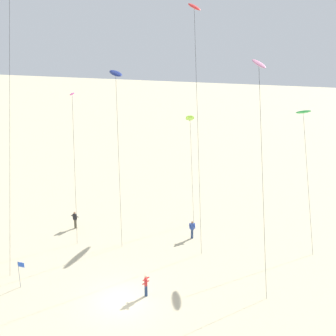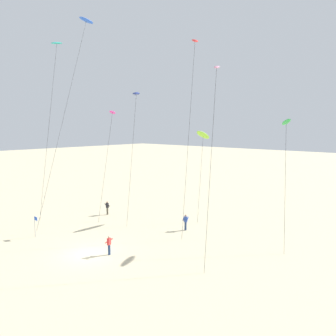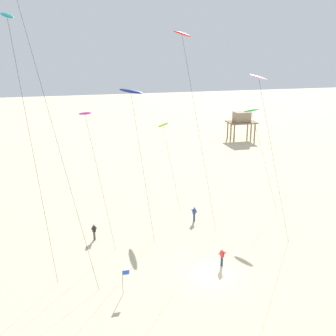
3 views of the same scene
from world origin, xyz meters
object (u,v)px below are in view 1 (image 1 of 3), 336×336
(kite_magenta, at_px, (72,98))
(kite_flyer_nearest, at_px, (75,219))
(kite_flyer_middle, at_px, (192,229))
(kite_lime, at_px, (190,119))
(marker_flag, at_px, (20,269))
(kite_navy, at_px, (116,74))
(kite_pink, at_px, (259,70))
(kite_green, at_px, (303,114))
(kite_red, at_px, (194,11))
(kite_flyer_furthest, at_px, (146,285))

(kite_magenta, distance_m, kite_flyer_nearest, 11.31)
(kite_magenta, xyz_separation_m, kite_flyer_middle, (11.11, 0.57, -11.26))
(kite_lime, xyz_separation_m, marker_flag, (-7.47, -17.30, -8.27))
(kite_magenta, bearing_deg, kite_lime, 34.74)
(kite_navy, relative_size, kite_flyer_nearest, 8.83)
(kite_pink, distance_m, kite_navy, 12.40)
(kite_green, relative_size, marker_flag, 5.54)
(kite_flyer_nearest, height_order, kite_flyer_middle, same)
(kite_navy, bearing_deg, kite_flyer_middle, 4.76)
(kite_red, xyz_separation_m, marker_flag, (-8.67, -13.95, -17.92))
(kite_flyer_middle, height_order, kite_flyer_furthest, same)
(kite_pink, bearing_deg, kite_red, 140.26)
(kite_lime, height_order, kite_flyer_nearest, kite_lime)
(kite_flyer_nearest, relative_size, marker_flag, 0.80)
(kite_navy, xyz_separation_m, kite_flyer_middle, (6.76, 0.56, -13.47))
(kite_pink, distance_m, marker_flag, 22.09)
(kite_flyer_nearest, distance_m, marker_flag, 10.03)
(kite_pink, xyz_separation_m, kite_magenta, (-16.51, 2.25, -3.08))
(kite_green, height_order, kite_lime, kite_green)
(kite_flyer_furthest, bearing_deg, kite_flyer_middle, 86.45)
(kite_green, distance_m, kite_magenta, 20.22)
(kite_navy, distance_m, kite_lime, 9.11)
(kite_red, distance_m, marker_flag, 24.31)
(kite_lime, relative_size, kite_flyer_middle, 6.30)
(kite_red, bearing_deg, kite_green, 12.95)
(kite_red, xyz_separation_m, kite_magenta, (-10.27, -2.94, -7.26))
(kite_red, bearing_deg, marker_flag, -121.87)
(kite_green, relative_size, kite_navy, 0.79)
(kite_red, distance_m, kite_flyer_nearest, 21.52)
(kite_flyer_middle, bearing_deg, marker_flag, -129.42)
(kite_flyer_furthest, bearing_deg, kite_red, 91.19)
(kite_green, height_order, kite_flyer_furthest, kite_green)
(kite_flyer_middle, bearing_deg, kite_flyer_nearest, -171.33)
(marker_flag, bearing_deg, kite_flyer_furthest, 12.84)
(kite_navy, bearing_deg, kite_lime, 53.09)
(kite_flyer_middle, bearing_deg, kite_navy, -175.24)
(kite_flyer_furthest, distance_m, marker_flag, 9.17)
(kite_lime, distance_m, kite_flyer_furthest, 17.71)
(marker_flag, bearing_deg, kite_flyer_nearest, 98.65)
(kite_pink, relative_size, kite_lime, 1.52)
(kite_red, xyz_separation_m, kite_lime, (-1.20, 3.35, -9.66))
(kite_flyer_furthest, bearing_deg, kite_green, 57.30)
(kite_green, distance_m, kite_flyer_middle, 13.96)
(kite_magenta, bearing_deg, marker_flag, -81.74)
(kite_pink, xyz_separation_m, kite_lime, (-7.44, 8.54, -5.48))
(kite_pink, distance_m, kite_flyer_middle, 15.58)
(kite_pink, height_order, kite_flyer_middle, kite_pink)
(kite_pink, bearing_deg, kite_flyer_furthest, -131.71)
(kite_green, distance_m, marker_flag, 25.92)
(kite_navy, distance_m, kite_flyer_nearest, 14.17)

